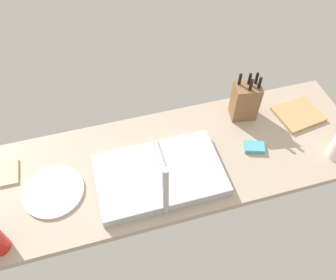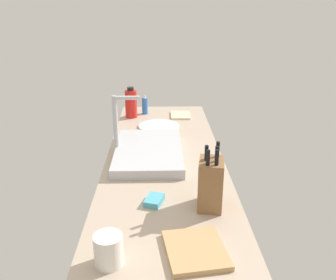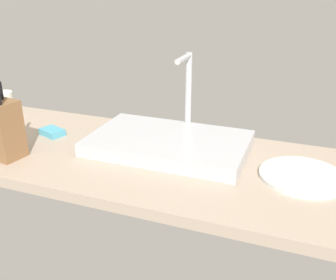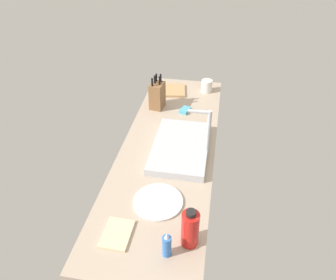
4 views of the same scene
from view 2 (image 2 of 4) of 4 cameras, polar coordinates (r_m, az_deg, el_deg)
countertop_slab at (r=182.48cm, az=-0.54°, el=-3.43°), size 190.13×58.46×3.50cm
sink_basin at (r=184.12cm, az=-3.03°, el=-1.83°), size 54.10×33.47×4.68cm
faucet at (r=181.40cm, az=-7.85°, el=2.90°), size 5.50×13.66×31.02cm
knife_block at (r=137.56cm, az=6.73°, el=-6.78°), size 13.30×10.83×25.17cm
cutting_board at (r=119.02cm, az=4.34°, el=-16.86°), size 23.57×21.16×1.80cm
soap_bottle at (r=252.83cm, az=-3.66°, el=5.49°), size 4.03×4.03×14.10cm
water_bottle at (r=245.01cm, az=-5.84°, el=5.74°), size 7.94×7.94×20.62cm
dinner_plate at (r=226.65cm, az=-1.44°, el=2.20°), size 25.61×25.61×1.20cm
dish_towel at (r=248.78cm, az=1.97°, el=3.93°), size 17.50×13.13×1.20cm
coffee_mug at (r=113.53cm, az=-9.34°, el=-16.70°), size 8.79×8.79×9.87cm
dish_sponge at (r=143.23cm, az=-2.19°, el=-9.46°), size 10.46×8.58×2.40cm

